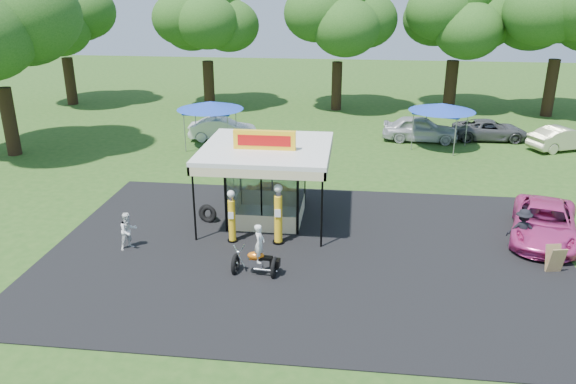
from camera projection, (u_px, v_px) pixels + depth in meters
The scene contains 23 objects.
ground at pixel (301, 277), 20.11m from camera, with size 120.00×120.00×0.00m, color #244A17.
asphalt_apron at pixel (306, 251), 21.96m from camera, with size 20.00×14.00×0.04m, color black.
gas_station_kiosk at pixel (267, 181), 24.35m from camera, with size 5.40×5.40×4.18m.
gas_pump_left at pixel (232, 218), 22.42m from camera, with size 0.42×0.42×2.24m.
gas_pump_right at pixel (278, 216), 22.22m from camera, with size 0.48×0.48×2.55m.
motorcycle at pixel (258, 255), 19.99m from camera, with size 1.75×0.91×2.05m.
spare_tires at pixel (208, 213), 24.60m from camera, with size 0.95×0.65×0.78m.
a_frame_sign at pixel (555, 259), 20.25m from camera, with size 0.61×0.61×1.02m.
kiosk_car at pixel (275, 192), 26.86m from camera, with size 1.13×2.82×0.96m, color yellow.
pink_sedan at pixel (544, 223), 22.79m from camera, with size 2.43×5.27×1.46m, color #CF3887.
spectator_west at pixel (128, 231), 21.96m from camera, with size 0.75×0.58×1.53m, color white.
spectator_east_a at pixel (522, 230), 21.83m from camera, with size 1.11×0.64×1.72m, color black.
bg_car_a at pixel (223, 129), 37.21m from camera, with size 1.54×4.41×1.45m, color white.
bg_car_c at pixel (420, 129), 36.87m from camera, with size 1.97×4.89×1.67m, color silver.
bg_car_d at pixel (490, 130), 37.23m from camera, with size 2.22×4.82×1.34m, color #4D4D4F.
bg_car_e at pixel (564, 138), 34.97m from camera, with size 1.55×4.46×1.47m, color #BEBD91.
tent_west at pixel (210, 106), 35.00m from camera, with size 4.17×4.17×2.91m.
tent_east at pixel (442, 108), 34.72m from camera, with size 4.09×4.09×2.86m.
oak_far_a at pixel (62, 19), 45.79m from camera, with size 9.27×9.27×10.99m.
oak_far_b at pixel (206, 24), 44.94m from camera, with size 8.77×8.77×10.47m.
oak_far_c at pixel (339, 22), 43.82m from camera, with size 9.29×9.29×10.94m.
oak_far_d at pixel (457, 21), 43.98m from camera, with size 9.20×9.20×10.96m.
oak_far_e at pixel (563, 12), 41.36m from camera, with size 10.21×10.21×12.15m.
Camera 1 is at (1.66, -17.67, 9.94)m, focal length 35.00 mm.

